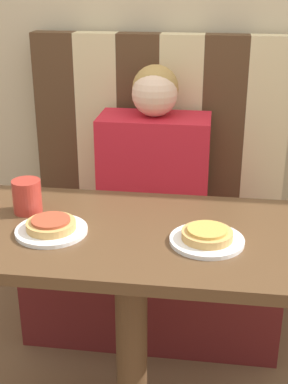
# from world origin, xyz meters

# --- Properties ---
(wall_back) EXTENTS (7.00, 0.05, 2.60)m
(wall_back) POSITION_xyz_m (0.00, 0.86, 1.30)
(wall_back) COLOR #C6B28E
(wall_back) RESTS_ON ground_plane
(booth_seat) EXTENTS (1.03, 0.46, 0.46)m
(booth_seat) POSITION_xyz_m (0.00, 0.58, 0.23)
(booth_seat) COLOR #5B1919
(booth_seat) RESTS_ON ground_plane
(booth_backrest) EXTENTS (1.03, 0.09, 0.75)m
(booth_backrest) POSITION_xyz_m (0.00, 0.76, 0.83)
(booth_backrest) COLOR #4C331E
(booth_backrest) RESTS_ON booth_seat
(dining_table) EXTENTS (1.04, 0.56, 0.74)m
(dining_table) POSITION_xyz_m (0.00, 0.00, 0.63)
(dining_table) COLOR brown
(dining_table) RESTS_ON ground_plane
(person) EXTENTS (0.42, 0.22, 0.66)m
(person) POSITION_xyz_m (0.00, 0.58, 0.76)
(person) COLOR red
(person) RESTS_ON booth_seat
(plate_left) EXTENTS (0.21, 0.21, 0.01)m
(plate_left) POSITION_xyz_m (-0.22, -0.05, 0.75)
(plate_left) COLOR white
(plate_left) RESTS_ON dining_table
(plate_right) EXTENTS (0.21, 0.21, 0.01)m
(plate_right) POSITION_xyz_m (0.22, -0.05, 0.75)
(plate_right) COLOR white
(plate_right) RESTS_ON dining_table
(pizza_left) EXTENTS (0.14, 0.14, 0.03)m
(pizza_left) POSITION_xyz_m (-0.22, -0.05, 0.77)
(pizza_left) COLOR tan
(pizza_left) RESTS_ON plate_left
(pizza_right) EXTENTS (0.14, 0.14, 0.03)m
(pizza_right) POSITION_xyz_m (0.22, -0.05, 0.77)
(pizza_right) COLOR tan
(pizza_right) RESTS_ON plate_right
(drinking_cup) EXTENTS (0.09, 0.09, 0.10)m
(drinking_cup) POSITION_xyz_m (-0.33, 0.08, 0.80)
(drinking_cup) COLOR #B23328
(drinking_cup) RESTS_ON dining_table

